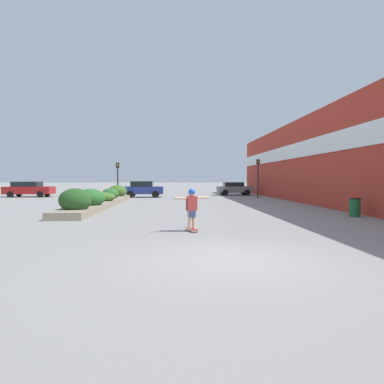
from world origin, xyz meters
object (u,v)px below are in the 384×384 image
(skateboard, at_px, (192,229))
(trash_bin, at_px, (355,207))
(car_center_left, at_px, (29,189))
(skateboarder, at_px, (192,205))
(traffic_light_left, at_px, (118,174))
(traffic_light_right, at_px, (258,172))
(car_center_right, at_px, (234,188))
(car_rightmost, at_px, (143,189))
(car_leftmost, at_px, (362,189))

(skateboard, bearing_deg, trash_bin, 3.55)
(car_center_left, bearing_deg, skateboarder, 33.46)
(trash_bin, xyz_separation_m, traffic_light_left, (-13.86, 14.49, 1.78))
(traffic_light_right, bearing_deg, skateboarder, -109.98)
(trash_bin, bearing_deg, car_center_right, 95.92)
(car_rightmost, distance_m, traffic_light_left, 4.08)
(skateboard, relative_size, car_rightmost, 0.20)
(trash_bin, height_order, traffic_light_right, traffic_light_right)
(car_center_left, xyz_separation_m, car_center_right, (21.28, 2.46, -0.03))
(trash_bin, bearing_deg, skateboard, -152.28)
(car_center_left, height_order, car_rightmost, car_rightmost)
(skateboard, distance_m, car_center_right, 26.36)
(skateboarder, distance_m, car_leftmost, 29.11)
(skateboard, xyz_separation_m, car_rightmost, (-3.76, 22.08, 0.76))
(trash_bin, bearing_deg, skateboarder, -152.28)
(car_leftmost, distance_m, car_rightmost, 22.37)
(trash_bin, distance_m, traffic_light_right, 15.33)
(car_center_left, bearing_deg, car_leftmost, 88.60)
(traffic_light_right, bearing_deg, skateboard, -109.98)
(trash_bin, bearing_deg, car_leftmost, 60.00)
(car_leftmost, xyz_separation_m, traffic_light_left, (-24.31, -3.61, 1.42))
(trash_bin, bearing_deg, traffic_light_left, 133.72)
(skateboarder, xyz_separation_m, traffic_light_left, (-5.71, 18.78, 1.29))
(traffic_light_left, height_order, traffic_light_right, traffic_light_right)
(car_leftmost, distance_m, traffic_light_left, 24.62)
(traffic_light_right, bearing_deg, car_center_left, 170.44)
(car_leftmost, height_order, traffic_light_right, traffic_light_right)
(skateboard, height_order, car_leftmost, car_leftmost)
(skateboard, relative_size, car_leftmost, 0.17)
(trash_bin, distance_m, car_leftmost, 20.91)
(car_center_left, height_order, traffic_light_right, traffic_light_right)
(skateboard, relative_size, car_center_left, 0.17)
(skateboard, distance_m, traffic_light_right, 20.82)
(skateboarder, bearing_deg, traffic_light_left, 82.73)
(trash_bin, xyz_separation_m, car_rightmost, (-11.92, 17.80, 0.37))
(skateboarder, height_order, car_center_left, car_center_left)
(skateboarder, distance_m, car_center_right, 26.35)
(car_leftmost, bearing_deg, car_center_left, 88.60)
(car_leftmost, bearing_deg, traffic_light_right, 104.33)
(skateboarder, distance_m, traffic_light_left, 19.67)
(car_rightmost, bearing_deg, skateboarder, 9.67)
(traffic_light_left, relative_size, traffic_light_right, 0.90)
(trash_bin, height_order, car_leftmost, car_leftmost)
(skateboarder, distance_m, car_rightmost, 22.40)
(car_center_right, distance_m, car_rightmost, 10.34)
(trash_bin, xyz_separation_m, car_center_left, (-23.49, 18.93, 0.35))
(trash_bin, bearing_deg, car_center_left, 141.14)
(car_leftmost, relative_size, car_center_right, 1.19)
(trash_bin, bearing_deg, traffic_light_right, 94.10)
(skateboarder, distance_m, trash_bin, 9.22)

